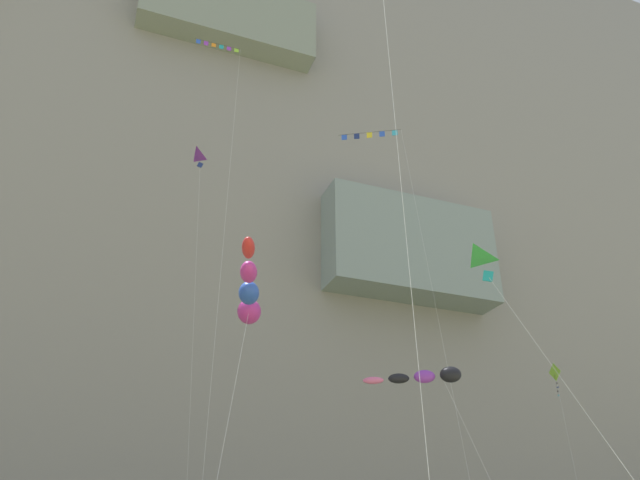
{
  "coord_description": "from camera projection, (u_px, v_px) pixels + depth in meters",
  "views": [
    {
      "loc": [
        -7.21,
        -0.76,
        2.91
      ],
      "look_at": [
        1.49,
        22.02,
        15.73
      ],
      "focal_mm": 34.56,
      "sensor_mm": 36.0,
      "label": 1
    }
  ],
  "objects": [
    {
      "name": "cliff_face",
      "position": [
        197.0,
        171.0,
        65.3
      ],
      "size": [
        180.0,
        24.52,
        79.52
      ],
      "color": "gray",
      "rests_on": "ground"
    },
    {
      "name": "kite_windsock_mid_center",
      "position": [
        427.0,
        377.0,
        27.96
      ],
      "size": [
        5.33,
        5.27,
        10.84
      ],
      "color": "black",
      "rests_on": "ground"
    },
    {
      "name": "kite_banner_far_right",
      "position": [
        218.0,
        107.0,
        37.78
      ],
      "size": [
        3.07,
        5.12,
        33.73
      ],
      "color": "black",
      "rests_on": "ground"
    },
    {
      "name": "kite_delta_front_field",
      "position": [
        205.0,
        175.0,
        45.54
      ],
      "size": [
        1.43,
        3.62,
        29.49
      ],
      "color": "purple",
      "rests_on": "ground"
    },
    {
      "name": "kite_delta_low_left",
      "position": [
        505.0,
        279.0,
        20.09
      ],
      "size": [
        2.42,
        5.74,
        11.55
      ],
      "color": "green",
      "rests_on": "ground"
    },
    {
      "name": "kite_banner_high_center",
      "position": [
        380.0,
        164.0,
        43.85
      ],
      "size": [
        4.92,
        6.34,
        31.24
      ],
      "color": "black",
      "rests_on": "ground"
    },
    {
      "name": "kite_diamond_upper_mid",
      "position": [
        557.0,
        384.0,
        45.75
      ],
      "size": [
        2.85,
        4.23,
        16.42
      ],
      "color": "#8CCC33",
      "rests_on": "ground"
    },
    {
      "name": "kite_windsock_upper_left",
      "position": [
        249.0,
        295.0,
        24.98
      ],
      "size": [
        3.12,
        7.18,
        13.04
      ],
      "color": "#CC3399",
      "rests_on": "ground"
    }
  ]
}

